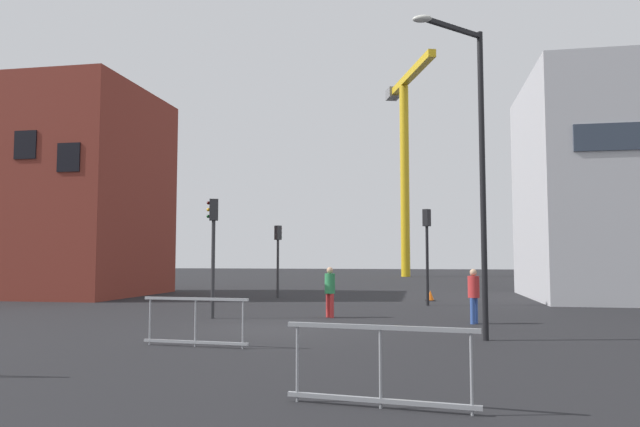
# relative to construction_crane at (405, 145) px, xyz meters

# --- Properties ---
(ground) EXTENTS (160.00, 160.00, 0.00)m
(ground) POSITION_rel_construction_crane_xyz_m (-2.29, -43.33, -13.28)
(ground) COLOR black
(brick_building) EXTENTS (7.25, 8.36, 10.60)m
(brick_building) POSITION_rel_construction_crane_xyz_m (-15.89, -31.44, -7.98)
(brick_building) COLOR maroon
(brick_building) RESTS_ON ground
(construction_crane) EXTENTS (5.26, 13.53, 20.27)m
(construction_crane) POSITION_rel_construction_crane_xyz_m (0.00, 0.00, 0.00)
(construction_crane) COLOR gold
(construction_crane) RESTS_ON ground
(streetlamp_tall) EXTENTS (1.68, 1.57, 7.51)m
(streetlamp_tall) POSITION_rel_construction_crane_xyz_m (3.04, -44.70, -8.80)
(streetlamp_tall) COLOR black
(streetlamp_tall) RESTS_ON ground
(traffic_light_far) EXTENTS (0.39, 0.33, 3.87)m
(traffic_light_far) POSITION_rel_construction_crane_xyz_m (-4.94, -40.88, -10.68)
(traffic_light_far) COLOR #2D2D30
(traffic_light_far) RESTS_ON ground
(traffic_light_median) EXTENTS (0.35, 0.39, 3.94)m
(traffic_light_median) POSITION_rel_construction_crane_xyz_m (1.94, -34.59, -10.63)
(traffic_light_median) COLOR black
(traffic_light_median) RESTS_ON ground
(traffic_light_near) EXTENTS (0.36, 0.37, 3.51)m
(traffic_light_near) POSITION_rel_construction_crane_xyz_m (-5.23, -31.17, -10.90)
(traffic_light_near) COLOR #2D2D30
(traffic_light_near) RESTS_ON ground
(pedestrian_walking) EXTENTS (0.34, 0.34, 1.64)m
(pedestrian_walking) POSITION_rel_construction_crane_xyz_m (-1.24, -39.95, -12.33)
(pedestrian_walking) COLOR red
(pedestrian_walking) RESTS_ON ground
(pedestrian_waiting) EXTENTS (0.34, 0.34, 1.62)m
(pedestrian_waiting) POSITION_rel_construction_crane_xyz_m (3.26, -40.97, -12.34)
(pedestrian_waiting) COLOR #33519E
(pedestrian_waiting) RESTS_ON ground
(safety_barrier_front) EXTENTS (2.50, 0.26, 1.08)m
(safety_barrier_front) POSITION_rel_construction_crane_xyz_m (-3.19, -46.62, -12.72)
(safety_barrier_front) COLOR #9EA0A5
(safety_barrier_front) RESTS_ON ground
(safety_barrier_right_run) EXTENTS (2.57, 0.40, 1.08)m
(safety_barrier_right_run) POSITION_rel_construction_crane_xyz_m (1.24, -51.19, -12.72)
(safety_barrier_right_run) COLOR gray
(safety_barrier_right_run) RESTS_ON ground
(traffic_cone_orange) EXTENTS (0.46, 0.46, 0.47)m
(traffic_cone_orange) POSITION_rel_construction_crane_xyz_m (2.06, -31.95, -13.07)
(traffic_cone_orange) COLOR black
(traffic_cone_orange) RESTS_ON ground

